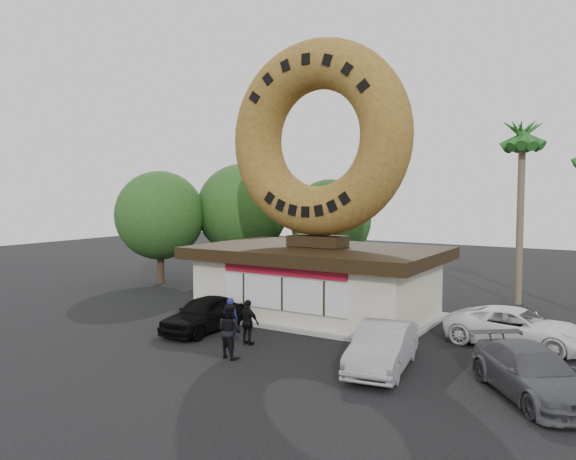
% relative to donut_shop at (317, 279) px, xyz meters
% --- Properties ---
extents(ground, '(90.00, 90.00, 0.00)m').
position_rel_donut_shop_xyz_m(ground, '(0.00, -5.98, -1.77)').
color(ground, black).
rests_on(ground, ground).
extents(donut_shop, '(11.20, 7.20, 3.80)m').
position_rel_donut_shop_xyz_m(donut_shop, '(0.00, 0.00, 0.00)').
color(donut_shop, beige).
rests_on(donut_shop, ground).
extents(giant_donut, '(9.00, 2.29, 9.00)m').
position_rel_donut_shop_xyz_m(giant_donut, '(0.00, 0.02, 6.53)').
color(giant_donut, olive).
rests_on(giant_donut, donut_shop).
extents(tree_west, '(6.00, 6.00, 7.65)m').
position_rel_donut_shop_xyz_m(tree_west, '(-9.50, 7.02, 2.87)').
color(tree_west, '#473321').
rests_on(tree_west, ground).
extents(tree_mid, '(5.20, 5.20, 6.63)m').
position_rel_donut_shop_xyz_m(tree_mid, '(-4.00, 9.02, 2.25)').
color(tree_mid, '#473321').
rests_on(tree_mid, ground).
extents(tree_far, '(5.60, 5.60, 7.14)m').
position_rel_donut_shop_xyz_m(tree_far, '(-13.00, 3.02, 2.56)').
color(tree_far, '#473321').
rests_on(tree_far, ground).
extents(palm_near, '(2.60, 2.60, 9.75)m').
position_rel_donut_shop_xyz_m(palm_near, '(7.50, 8.02, 6.65)').
color(palm_near, '#726651').
rests_on(palm_near, ground).
extents(street_lamp, '(2.11, 0.20, 8.00)m').
position_rel_donut_shop_xyz_m(street_lamp, '(-1.86, 10.02, 2.72)').
color(street_lamp, '#59595E').
rests_on(street_lamp, ground).
extents(person_left, '(0.70, 0.57, 1.67)m').
position_rel_donut_shop_xyz_m(person_left, '(-0.95, -5.42, -0.93)').
color(person_left, navy).
rests_on(person_left, ground).
extents(person_center, '(1.07, 0.91, 1.93)m').
position_rel_donut_shop_xyz_m(person_center, '(0.52, -7.36, -0.80)').
color(person_center, black).
rests_on(person_center, ground).
extents(person_right, '(1.05, 0.50, 1.74)m').
position_rel_donut_shop_xyz_m(person_right, '(0.10, -5.68, -0.90)').
color(person_right, black).
rests_on(person_right, ground).
extents(car_black, '(1.90, 4.39, 1.47)m').
position_rel_donut_shop_xyz_m(car_black, '(-2.68, -4.97, -1.03)').
color(car_black, black).
rests_on(car_black, ground).
extents(car_silver, '(2.34, 4.78, 1.51)m').
position_rel_donut_shop_xyz_m(car_silver, '(5.61, -5.78, -1.01)').
color(car_silver, '#97979B').
rests_on(car_silver, ground).
extents(car_grey, '(4.53, 5.09, 1.42)m').
position_rel_donut_shop_xyz_m(car_grey, '(10.18, -5.85, -1.06)').
color(car_grey, '#4E4F52').
rests_on(car_grey, ground).
extents(car_white, '(5.46, 2.94, 1.45)m').
position_rel_donut_shop_xyz_m(car_white, '(8.92, -0.60, -1.04)').
color(car_white, white).
rests_on(car_white, ground).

